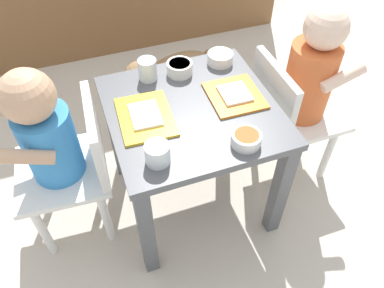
{
  "coord_description": "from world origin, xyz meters",
  "views": [
    {
      "loc": [
        -0.29,
        -0.81,
        1.22
      ],
      "look_at": [
        0.0,
        0.0,
        0.3
      ],
      "focal_mm": 35.6,
      "sensor_mm": 36.0,
      "label": 1
    }
  ],
  "objects_px": {
    "seated_child_right": "(306,81)",
    "water_cup_right": "(158,154)",
    "veggie_bowl_near": "(220,58)",
    "food_tray_right": "(235,95)",
    "water_cup_left": "(148,71)",
    "dining_table": "(192,129)",
    "food_tray_left": "(145,116)",
    "seated_child_left": "(53,140)",
    "cereal_bowl_left_side": "(246,139)",
    "dog": "(170,73)",
    "veggie_bowl_far": "(180,68)"
  },
  "relations": [
    {
      "from": "seated_child_right",
      "to": "water_cup_left",
      "type": "bearing_deg",
      "value": 161.78
    },
    {
      "from": "seated_child_right",
      "to": "food_tray_left",
      "type": "height_order",
      "value": "seated_child_right"
    },
    {
      "from": "seated_child_right",
      "to": "water_cup_right",
      "type": "relative_size",
      "value": 10.4
    },
    {
      "from": "dining_table",
      "to": "cereal_bowl_left_side",
      "type": "height_order",
      "value": "cereal_bowl_left_side"
    },
    {
      "from": "dog",
      "to": "veggie_bowl_near",
      "type": "distance_m",
      "value": 0.45
    },
    {
      "from": "food_tray_right",
      "to": "cereal_bowl_left_side",
      "type": "xyz_separation_m",
      "value": [
        -0.05,
        -0.19,
        0.01
      ]
    },
    {
      "from": "seated_child_left",
      "to": "food_tray_right",
      "type": "bearing_deg",
      "value": -3.24
    },
    {
      "from": "dining_table",
      "to": "food_tray_left",
      "type": "relative_size",
      "value": 2.38
    },
    {
      "from": "veggie_bowl_far",
      "to": "food_tray_right",
      "type": "bearing_deg",
      "value": -54.16
    },
    {
      "from": "dog",
      "to": "water_cup_left",
      "type": "xyz_separation_m",
      "value": [
        -0.17,
        -0.34,
        0.29
      ]
    },
    {
      "from": "seated_child_left",
      "to": "cereal_bowl_left_side",
      "type": "relative_size",
      "value": 8.04
    },
    {
      "from": "dog",
      "to": "veggie_bowl_far",
      "type": "xyz_separation_m",
      "value": [
        -0.07,
        -0.35,
        0.29
      ]
    },
    {
      "from": "water_cup_right",
      "to": "cereal_bowl_left_side",
      "type": "height_order",
      "value": "water_cup_right"
    },
    {
      "from": "dining_table",
      "to": "water_cup_left",
      "type": "distance_m",
      "value": 0.24
    },
    {
      "from": "seated_child_left",
      "to": "veggie_bowl_far",
      "type": "relative_size",
      "value": 7.92
    },
    {
      "from": "dining_table",
      "to": "water_cup_right",
      "type": "bearing_deg",
      "value": -132.92
    },
    {
      "from": "seated_child_left",
      "to": "water_cup_left",
      "type": "height_order",
      "value": "seated_child_left"
    },
    {
      "from": "food_tray_right",
      "to": "veggie_bowl_near",
      "type": "distance_m",
      "value": 0.18
    },
    {
      "from": "veggie_bowl_near",
      "to": "veggie_bowl_far",
      "type": "xyz_separation_m",
      "value": [
        -0.15,
        -0.01,
        0.0
      ]
    },
    {
      "from": "dining_table",
      "to": "seated_child_left",
      "type": "height_order",
      "value": "seated_child_left"
    },
    {
      "from": "dog",
      "to": "veggie_bowl_near",
      "type": "height_order",
      "value": "veggie_bowl_near"
    },
    {
      "from": "dining_table",
      "to": "veggie_bowl_far",
      "type": "distance_m",
      "value": 0.21
    },
    {
      "from": "seated_child_right",
      "to": "seated_child_left",
      "type": "bearing_deg",
      "value": 178.87
    },
    {
      "from": "veggie_bowl_near",
      "to": "veggie_bowl_far",
      "type": "bearing_deg",
      "value": -175.88
    },
    {
      "from": "food_tray_right",
      "to": "seated_child_right",
      "type": "bearing_deg",
      "value": 3.22
    },
    {
      "from": "seated_child_left",
      "to": "water_cup_right",
      "type": "bearing_deg",
      "value": -38.23
    },
    {
      "from": "seated_child_right",
      "to": "water_cup_right",
      "type": "xyz_separation_m",
      "value": [
        -0.57,
        -0.19,
        0.05
      ]
    },
    {
      "from": "dog",
      "to": "cereal_bowl_left_side",
      "type": "bearing_deg",
      "value": -89.87
    },
    {
      "from": "dog",
      "to": "cereal_bowl_left_side",
      "type": "xyz_separation_m",
      "value": [
        0.0,
        -0.72,
        0.28
      ]
    },
    {
      "from": "seated_child_left",
      "to": "water_cup_right",
      "type": "height_order",
      "value": "seated_child_left"
    },
    {
      "from": "food_tray_left",
      "to": "food_tray_right",
      "type": "relative_size",
      "value": 1.19
    },
    {
      "from": "dining_table",
      "to": "dog",
      "type": "xyz_separation_m",
      "value": [
        0.09,
        0.53,
        -0.17
      ]
    },
    {
      "from": "food_tray_right",
      "to": "veggie_bowl_near",
      "type": "relative_size",
      "value": 2.07
    },
    {
      "from": "dining_table",
      "to": "food_tray_right",
      "type": "height_order",
      "value": "food_tray_right"
    },
    {
      "from": "veggie_bowl_near",
      "to": "food_tray_right",
      "type": "bearing_deg",
      "value": -98.22
    },
    {
      "from": "seated_child_left",
      "to": "cereal_bowl_left_side",
      "type": "xyz_separation_m",
      "value": [
        0.5,
        -0.22,
        0.05
      ]
    },
    {
      "from": "dog",
      "to": "food_tray_right",
      "type": "relative_size",
      "value": 2.49
    },
    {
      "from": "seated_child_left",
      "to": "dog",
      "type": "height_order",
      "value": "seated_child_left"
    },
    {
      "from": "dining_table",
      "to": "food_tray_left",
      "type": "height_order",
      "value": "food_tray_left"
    },
    {
      "from": "veggie_bowl_near",
      "to": "water_cup_left",
      "type": "bearing_deg",
      "value": -179.7
    },
    {
      "from": "dog",
      "to": "seated_child_left",
      "type": "bearing_deg",
      "value": -135.51
    },
    {
      "from": "food_tray_right",
      "to": "water_cup_right",
      "type": "distance_m",
      "value": 0.34
    },
    {
      "from": "food_tray_right",
      "to": "veggie_bowl_far",
      "type": "relative_size",
      "value": 2.12
    },
    {
      "from": "cereal_bowl_left_side",
      "to": "veggie_bowl_far",
      "type": "relative_size",
      "value": 0.98
    },
    {
      "from": "cereal_bowl_left_side",
      "to": "dog",
      "type": "bearing_deg",
      "value": 90.13
    },
    {
      "from": "seated_child_left",
      "to": "veggie_bowl_far",
      "type": "distance_m",
      "value": 0.46
    },
    {
      "from": "food_tray_left",
      "to": "food_tray_right",
      "type": "xyz_separation_m",
      "value": [
        0.29,
        0.0,
        -0.0
      ]
    },
    {
      "from": "seated_child_left",
      "to": "cereal_bowl_left_side",
      "type": "height_order",
      "value": "seated_child_left"
    },
    {
      "from": "water_cup_right",
      "to": "veggie_bowl_near",
      "type": "xyz_separation_m",
      "value": [
        0.32,
        0.35,
        -0.01
      ]
    },
    {
      "from": "seated_child_right",
      "to": "food_tray_left",
      "type": "relative_size",
      "value": 3.27
    }
  ]
}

